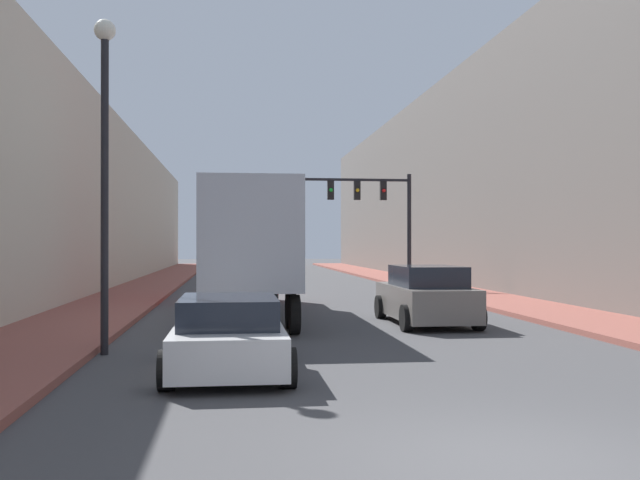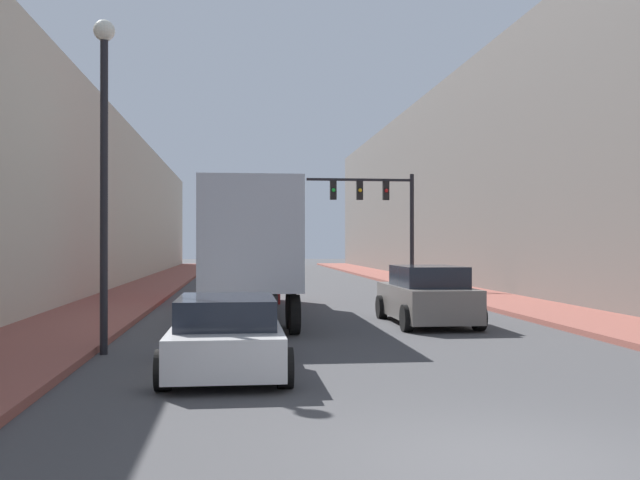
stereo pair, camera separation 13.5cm
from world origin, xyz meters
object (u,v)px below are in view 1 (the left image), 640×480
Objects in this scene: suv_car at (426,296)px; traffic_signal_gantry at (380,208)px; semi_truck at (247,245)px; sedan_car at (229,335)px; street_lamp at (105,140)px.

traffic_signal_gantry reaches higher than suv_car.
semi_truck reaches higher than sedan_car.
suv_car is 14.28m from traffic_signal_gantry.
suv_car is 9.96m from street_lamp.
street_lamp is at bearing -150.02° from suv_car.
semi_truck is at bearing 68.78° from street_lamp.
street_lamp reaches higher than suv_car.
suv_car is at bearing -96.45° from traffic_signal_gantry.
suv_car is at bearing 51.60° from sedan_car.
semi_truck is 2.22× the size of traffic_signal_gantry.
traffic_signal_gantry is at bearing 58.32° from semi_truck.
traffic_signal_gantry reaches higher than semi_truck.
street_lamp is at bearing -117.48° from traffic_signal_gantry.
sedan_car is at bearing -92.79° from semi_truck.
sedan_car is at bearing -42.01° from street_lamp.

